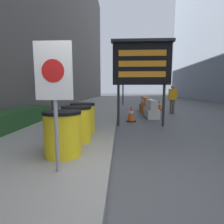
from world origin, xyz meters
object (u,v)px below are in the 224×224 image
message_board (142,64)px  barrel_drum_back (83,118)px  traffic_cone_mid (160,105)px  jersey_barrier_white (151,109)px  traffic_cone_near (131,113)px  pedestrian_worker (173,97)px  barrel_drum_foreground (63,133)px  barrel_drum_middle (77,124)px  traffic_light_near_curb (123,77)px  jersey_barrier_orange_near (145,105)px  warning_sign (54,83)px

message_board → barrel_drum_back: bearing=-137.6°
traffic_cone_mid → jersey_barrier_white: bearing=-109.7°
traffic_cone_near → pedestrian_worker: bearing=46.4°
barrel_drum_foreground → barrel_drum_middle: (0.04, 0.92, 0.00)m
jersey_barrier_white → traffic_cone_near: (-1.11, -1.33, -0.04)m
barrel_drum_back → traffic_light_near_curb: traffic_light_near_curb is taller
traffic_cone_near → pedestrian_worker: 3.81m
barrel_drum_back → traffic_cone_mid: barrel_drum_back is taller
barrel_drum_foreground → jersey_barrier_orange_near: 8.58m
message_board → traffic_cone_near: bearing=108.2°
barrel_drum_back → pedestrian_worker: size_ratio=0.52×
barrel_drum_foreground → pedestrian_worker: (4.18, 7.26, 0.40)m
jersey_barrier_white → traffic_cone_near: jersey_barrier_white is taller
traffic_light_near_curb → pedestrian_worker: (2.85, -5.97, -1.60)m
message_board → jersey_barrier_white: (0.79, 2.29, -2.00)m
traffic_cone_mid → jersey_barrier_orange_near: bearing=-141.1°
traffic_cone_mid → traffic_light_near_curb: traffic_light_near_curb is taller
pedestrian_worker → message_board: bearing=64.9°
barrel_drum_back → pedestrian_worker: 6.86m
barrel_drum_foreground → traffic_cone_mid: barrel_drum_foreground is taller
barrel_drum_back → jersey_barrier_orange_near: size_ratio=0.42×
jersey_barrier_orange_near → jersey_barrier_white: bearing=-90.0°
traffic_light_near_curb → pedestrian_worker: bearing=-64.5°
barrel_drum_middle → barrel_drum_back: same height
jersey_barrier_white → barrel_drum_middle: bearing=-118.2°
warning_sign → message_board: message_board is taller
jersey_barrier_white → traffic_cone_near: size_ratio=2.45×
traffic_cone_mid → traffic_light_near_curb: bearing=121.1°
barrel_drum_middle → pedestrian_worker: 7.58m
traffic_light_near_curb → traffic_cone_mid: bearing=-58.9°
jersey_barrier_white → traffic_light_near_curb: bearing=100.5°
message_board → traffic_cone_near: size_ratio=4.44×
barrel_drum_foreground → pedestrian_worker: size_ratio=0.52×
barrel_drum_foreground → message_board: message_board is taller
barrel_drum_foreground → warning_sign: warning_sign is taller
barrel_drum_back → traffic_cone_near: barrel_drum_back is taller
traffic_cone_mid → traffic_light_near_curb: 5.35m
jersey_barrier_white → pedestrian_worker: (1.48, 1.39, 0.60)m
pedestrian_worker → barrel_drum_foreground: bearing=66.7°
warning_sign → traffic_light_near_curb: (1.19, 13.92, 1.07)m
barrel_drum_foreground → jersey_barrier_orange_near: (2.70, 8.15, -0.18)m
barrel_drum_middle → barrel_drum_back: 0.92m
traffic_cone_near → jersey_barrier_orange_near: bearing=73.0°
barrel_drum_foreground → barrel_drum_back: (-0.00, 1.84, 0.00)m
barrel_drum_foreground → message_board: 4.44m
jersey_barrier_white → traffic_light_near_curb: size_ratio=0.50×
message_board → barrel_drum_middle: bearing=-125.0°
warning_sign → jersey_barrier_white: (2.56, 6.56, -1.13)m
jersey_barrier_orange_near → traffic_cone_mid: (1.14, 0.92, -0.07)m
jersey_barrier_orange_near → traffic_cone_mid: size_ratio=2.97×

